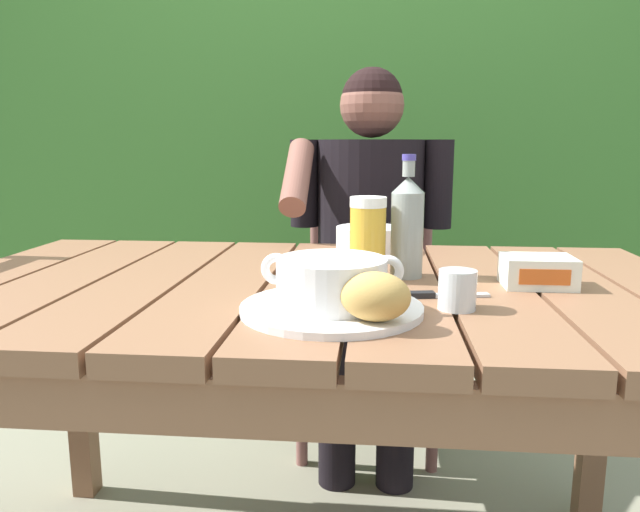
{
  "coord_description": "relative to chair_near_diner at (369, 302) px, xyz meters",
  "views": [
    {
      "loc": [
        0.12,
        -1.11,
        0.99
      ],
      "look_at": [
        0.03,
        -0.11,
        0.8
      ],
      "focal_mm": 33.56,
      "sensor_mm": 36.0,
      "label": 1
    }
  ],
  "objects": [
    {
      "name": "soup_bowl",
      "position": [
        -0.05,
        -1.08,
        0.32
      ],
      "size": [
        0.22,
        0.17,
        0.08
      ],
      "color": "white",
      "rests_on": "serving_plate"
    },
    {
      "name": "beer_glass",
      "position": [
        0.0,
        -0.85,
        0.35
      ],
      "size": [
        0.07,
        0.07,
        0.16
      ],
      "color": "gold",
      "rests_on": "dining_table"
    },
    {
      "name": "water_glass_small",
      "position": [
        0.15,
        -1.04,
        0.3
      ],
      "size": [
        0.06,
        0.06,
        0.06
      ],
      "color": "silver",
      "rests_on": "dining_table"
    },
    {
      "name": "person_eating",
      "position": [
        -0.0,
        -0.2,
        0.25
      ],
      "size": [
        0.48,
        0.47,
        1.21
      ],
      "color": "black",
      "rests_on": "ground_plane"
    },
    {
      "name": "diner_bowl",
      "position": [
        0.0,
        -0.54,
        0.3
      ],
      "size": [
        0.16,
        0.16,
        0.06
      ],
      "color": "white",
      "rests_on": "dining_table"
    },
    {
      "name": "hedge_backdrop",
      "position": [
        -0.14,
        0.94,
        0.66
      ],
      "size": [
        3.23,
        0.86,
        2.45
      ],
      "color": "#3A702E",
      "rests_on": "ground_plane"
    },
    {
      "name": "chair_near_diner",
      "position": [
        0.0,
        0.0,
        0.0
      ],
      "size": [
        0.44,
        0.45,
        0.9
      ],
      "color": "brown",
      "rests_on": "ground_plane"
    },
    {
      "name": "butter_tub",
      "position": [
        0.32,
        -0.87,
        0.3
      ],
      "size": [
        0.13,
        0.1,
        0.06
      ],
      "color": "white",
      "rests_on": "dining_table"
    },
    {
      "name": "serving_plate",
      "position": [
        -0.05,
        -1.08,
        0.28
      ],
      "size": [
        0.29,
        0.29,
        0.01
      ],
      "color": "white",
      "rests_on": "dining_table"
    },
    {
      "name": "beer_bottle",
      "position": [
        0.08,
        -0.81,
        0.37
      ],
      "size": [
        0.06,
        0.06,
        0.24
      ],
      "color": "gray",
      "rests_on": "dining_table"
    },
    {
      "name": "dining_table",
      "position": [
        -0.1,
        -0.86,
        0.19
      ],
      "size": [
        1.47,
        0.85,
        0.73
      ],
      "color": "brown",
      "rests_on": "ground_plane"
    },
    {
      "name": "table_knife",
      "position": [
        0.12,
        -0.97,
        0.28
      ],
      "size": [
        0.16,
        0.05,
        0.01
      ],
      "color": "silver",
      "rests_on": "dining_table"
    },
    {
      "name": "bread_roll",
      "position": [
        0.02,
        -1.16,
        0.32
      ],
      "size": [
        0.11,
        0.09,
        0.07
      ],
      "color": "tan",
      "rests_on": "serving_plate"
    }
  ]
}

